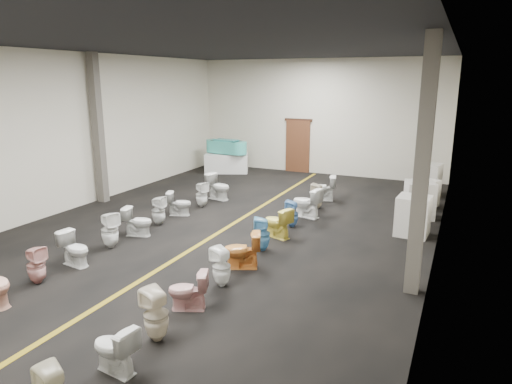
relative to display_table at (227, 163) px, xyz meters
The scene contains 35 objects.
floor 7.44m from the display_table, 62.84° to the right, with size 16.00×16.00×0.00m, color black.
ceiling 8.49m from the display_table, 62.84° to the right, with size 16.00×16.00×0.00m, color black.
wall_back 4.11m from the display_table, 22.30° to the left, with size 10.00×10.00×0.00m, color beige.
wall_left 7.05m from the display_table, 103.68° to the right, with size 16.00×16.00×0.00m, color beige.
wall_right 10.84m from the display_table, 38.23° to the right, with size 16.00×16.00×0.00m, color beige.
aisle_stripe 7.44m from the display_table, 62.84° to the right, with size 0.12×15.60×0.01m, color olive.
back_door 2.99m from the display_table, 27.18° to the left, with size 1.00×0.10×2.10m, color #562D19.
door_frame 3.40m from the display_table, 27.36° to the left, with size 1.15×0.08×0.10m, color #331C11.
column_left 6.07m from the display_table, 103.62° to the right, with size 0.25×0.25×4.50m, color #59544C.
column_right 11.64m from the display_table, 44.89° to the right, with size 0.25×0.25×4.50m, color #59544C.
display_table is the anchor object (origin of this frame).
bathtub 0.69m from the display_table, ahead, with size 1.85×0.81×0.55m.
appliance_crate_a 9.20m from the display_table, 32.13° to the right, with size 0.76×0.76×0.97m, color silver.
appliance_crate_b 8.47m from the display_table, 23.12° to the right, with size 0.74×0.74×1.01m, color beige.
appliance_crate_c 8.05m from the display_table, 14.66° to the right, with size 0.71×0.71×0.81m, color white.
appliance_crate_d 7.81m from the display_table, ahead, with size 0.74×0.74×1.05m, color beige.
toilet_left_3 10.82m from the display_table, 80.95° to the right, with size 0.33×0.34×0.73m, color #DA9D97.
toilet_left_4 9.90m from the display_table, 80.08° to the right, with size 0.40×0.70×0.71m, color white.
toilet_left_5 8.82m from the display_table, 79.16° to the right, with size 0.38×0.39×0.84m, color white.
toilet_left_6 7.92m from the display_table, 77.60° to the right, with size 0.40×0.70×0.71m, color silver.
toilet_left_7 7.03m from the display_table, 76.44° to the right, with size 0.35×0.36×0.77m, color silver.
toilet_left_8 6.11m from the display_table, 74.32° to the right, with size 0.38×0.67×0.68m, color silver.
toilet_left_9 5.20m from the display_table, 69.97° to the right, with size 0.34×0.35×0.76m, color white.
toilet_left_10 4.29m from the display_table, 65.16° to the right, with size 0.46×0.80×0.82m, color silver.
toilet_right_1 13.12m from the display_table, 68.17° to the right, with size 0.38×0.67×0.68m, color white.
toilet_right_2 12.34m from the display_table, 66.56° to the right, with size 0.36×0.37×0.81m, color beige.
toilet_right_3 11.43m from the display_table, 64.98° to the right, with size 0.38×0.66×0.67m, color #D89C9A.
toilet_right_4 10.55m from the display_table, 62.30° to the right, with size 0.34×0.34×0.75m, color white.
toilet_right_5 9.76m from the display_table, 59.96° to the right, with size 0.42×0.74×0.76m, color orange.
toilet_right_6 8.85m from the display_table, 56.66° to the right, with size 0.35×0.35×0.77m, color #66AED9.
toilet_right_7 8.06m from the display_table, 53.05° to the right, with size 0.42×0.74×0.76m, color #F5E058.
toilet_right_8 7.39m from the display_table, 48.58° to the right, with size 0.32×0.33×0.71m, color #6297D2.
toilet_right_9 6.74m from the display_table, 42.66° to the right, with size 0.47×0.82×0.84m, color white.
toilet_right_10 6.14m from the display_table, 35.95° to the right, with size 0.34×0.35×0.75m, color beige.
toilet_right_11 5.53m from the display_table, 28.54° to the right, with size 0.45×0.78×0.80m, color silver.
Camera 1 is at (5.35, -9.57, 3.75)m, focal length 32.00 mm.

